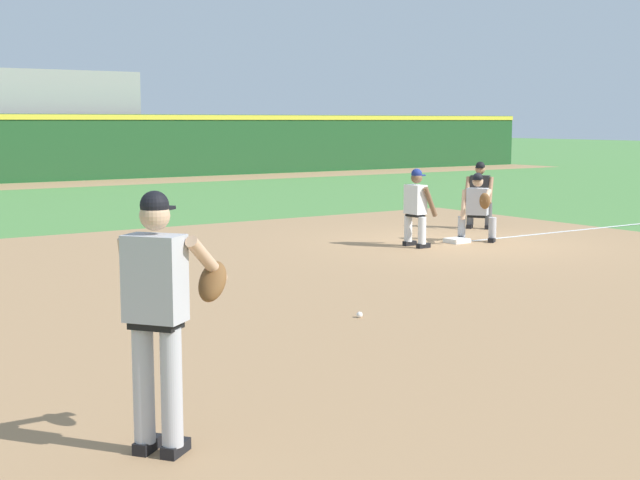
{
  "coord_description": "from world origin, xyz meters",
  "views": [
    {
      "loc": [
        -11.67,
        -12.6,
        2.33
      ],
      "look_at": [
        -6.48,
        -4.9,
        1.08
      ],
      "focal_mm": 50.0,
      "sensor_mm": 36.0,
      "label": 1
    }
  ],
  "objects": [
    {
      "name": "foul_line_stripe",
      "position": [
        5.38,
        0.0,
        0.01
      ],
      "size": [
        10.77,
        0.1,
        0.0
      ],
      "primitive_type": "cube",
      "color": "white",
      "rests_on": "ground"
    },
    {
      "name": "umpire",
      "position": [
        1.96,
        1.43,
        0.79
      ],
      "size": [
        0.65,
        0.68,
        1.46
      ],
      "color": "black",
      "rests_on": "ground"
    },
    {
      "name": "pitcher",
      "position": [
        -9.22,
        -6.98,
        1.06
      ],
      "size": [
        0.85,
        0.57,
        1.86
      ],
      "color": "black",
      "rests_on": "ground"
    },
    {
      "name": "baseball",
      "position": [
        -5.48,
        -4.25,
        0.04
      ],
      "size": [
        0.07,
        0.07,
        0.07
      ],
      "primitive_type": "sphere",
      "color": "white",
      "rests_on": "ground"
    },
    {
      "name": "baserunner",
      "position": [
        -1.03,
        0.01,
        0.79
      ],
      "size": [
        0.43,
        0.59,
        1.46
      ],
      "color": "black",
      "rests_on": "ground"
    },
    {
      "name": "ground_plane",
      "position": [
        0.0,
        0.0,
        0.0
      ],
      "size": [
        160.0,
        160.0,
        0.0
      ],
      "primitive_type": "plane",
      "color": "#518942"
    },
    {
      "name": "outfield_wall",
      "position": [
        0.0,
        22.0,
        1.39
      ],
      "size": [
        48.0,
        0.54,
        2.6
      ],
      "color": "#1E4C23",
      "rests_on": "ground"
    },
    {
      "name": "stadium_seating_block",
      "position": [
        -0.0,
        24.47,
        2.2
      ],
      "size": [
        6.29,
        3.35,
        4.35
      ],
      "color": "gray",
      "rests_on": "ground"
    },
    {
      "name": "first_baseman",
      "position": [
        0.42,
        -0.11,
        0.73
      ],
      "size": [
        0.79,
        1.06,
        1.34
      ],
      "color": "black",
      "rests_on": "ground"
    },
    {
      "name": "first_base_bag",
      "position": [
        0.0,
        0.0,
        0.04
      ],
      "size": [
        0.38,
        0.38,
        0.09
      ],
      "primitive_type": "cube",
      "color": "white",
      "rests_on": "ground"
    },
    {
      "name": "infield_dirt_patch",
      "position": [
        -4.63,
        -3.5,
        0.0
      ],
      "size": [
        18.0,
        18.0,
        0.01
      ],
      "primitive_type": "cube",
      "color": "#A87F56",
      "rests_on": "ground"
    },
    {
      "name": "warning_track_strip",
      "position": [
        0.0,
        20.0,
        0.0
      ],
      "size": [
        48.0,
        3.2,
        0.01
      ],
      "primitive_type": "cube",
      "color": "#A87F56",
      "rests_on": "ground"
    }
  ]
}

